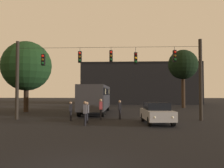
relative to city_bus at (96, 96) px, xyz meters
name	(u,v)px	position (x,y,z in m)	size (l,w,h in m)	color
ground_plane	(114,110)	(1.76, 4.41, -1.87)	(168.00, 168.00, 0.00)	black
overhead_signal_span	(107,72)	(1.80, -6.89, 2.06)	(15.47, 0.44, 6.59)	black
city_bus	(96,96)	(0.00, 0.00, 0.00)	(2.64, 11.02, 3.00)	#2D2D33
car_near_right	(157,113)	(5.53, -9.11, -1.07)	(2.15, 4.45, 1.52)	#99999E
car_far_left	(92,102)	(-1.74, 10.14, -1.07)	(1.83, 4.35, 1.52)	#99999E
pedestrian_crossing_left	(87,111)	(0.48, -9.27, -0.99)	(0.25, 0.37, 1.56)	black
pedestrian_crossing_center	(85,112)	(0.52, -10.40, -0.93)	(0.27, 0.38, 1.65)	black
pedestrian_crossing_right	(71,110)	(-1.09, -7.64, -1.01)	(0.32, 0.41, 1.53)	black
pedestrian_near_bus	(120,109)	(2.80, -6.14, -0.97)	(0.29, 0.39, 1.59)	black
pedestrian_trailing	(101,108)	(1.26, -7.01, -0.88)	(0.30, 0.40, 1.74)	black
corner_building	(140,84)	(6.37, 26.11, 2.34)	(23.93, 10.30, 8.40)	black
tree_left_silhouette	(27,66)	(-8.36, 1.18, 3.52)	(5.82, 5.82, 8.31)	black
tree_behind_building	(183,65)	(11.94, 10.31, 4.58)	(4.45, 4.45, 8.74)	#2D2116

